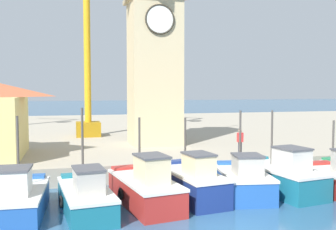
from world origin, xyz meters
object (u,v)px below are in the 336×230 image
fishing_boat_left_outer (16,198)px  dock_worker_near_tower (240,142)px  fishing_boat_mid_left (145,188)px  fishing_boat_center (191,182)px  port_crane_near (86,35)px  fishing_boat_left_inner (86,196)px  clock_tower (154,46)px  fishing_boat_right_inner (280,176)px  fishing_boat_mid_right (243,181)px

fishing_boat_left_outer → dock_worker_near_tower: bearing=23.4°
fishing_boat_mid_left → fishing_boat_center: (2.21, 0.42, 0.02)m
port_crane_near → dock_worker_near_tower: bearing=-55.8°
fishing_boat_left_inner → fishing_boat_center: bearing=9.6°
fishing_boat_left_inner → clock_tower: (5.39, 11.74, 7.45)m
clock_tower → dock_worker_near_tower: size_ratio=9.31×
fishing_boat_mid_left → fishing_boat_right_inner: size_ratio=1.01×
fishing_boat_center → port_crane_near: port_crane_near is taller
fishing_boat_left_outer → clock_tower: clock_tower is taller
fishing_boat_left_inner → fishing_boat_right_inner: 9.36m
dock_worker_near_tower → fishing_boat_right_inner: bearing=-89.4°
fishing_boat_left_outer → fishing_boat_left_inner: fishing_boat_left_inner is taller
fishing_boat_center → dock_worker_near_tower: size_ratio=3.02×
fishing_boat_mid_left → fishing_boat_right_inner: 6.80m
fishing_boat_mid_right → fishing_boat_left_inner: bearing=-174.3°
fishing_boat_mid_right → dock_worker_near_tower: fishing_boat_mid_right is taller
clock_tower → fishing_boat_mid_right: bearing=-80.2°
fishing_boat_mid_left → dock_worker_near_tower: bearing=36.9°
dock_worker_near_tower → fishing_boat_left_outer: bearing=-156.6°
fishing_boat_right_inner → dock_worker_near_tower: size_ratio=3.21×
fishing_boat_right_inner → dock_worker_near_tower: bearing=90.6°
fishing_boat_mid_left → clock_tower: clock_tower is taller
fishing_boat_right_inner → dock_worker_near_tower: fishing_boat_right_inner is taller
fishing_boat_mid_left → clock_tower: size_ratio=0.35×
fishing_boat_left_inner → port_crane_near: port_crane_near is taller
clock_tower → dock_worker_near_tower: clock_tower is taller
fishing_boat_left_inner → fishing_boat_mid_right: 7.32m
fishing_boat_mid_left → fishing_boat_left_outer: bearing=-178.6°
fishing_boat_center → fishing_boat_mid_right: 2.54m
fishing_boat_left_outer → clock_tower: bearing=54.9°
fishing_boat_left_inner → fishing_boat_right_inner: fishing_boat_left_inner is taller
fishing_boat_left_outer → fishing_boat_mid_right: bearing=2.7°
fishing_boat_mid_left → fishing_boat_mid_right: fishing_boat_mid_right is taller
fishing_boat_mid_left → port_crane_near: bearing=95.6°
fishing_boat_mid_right → dock_worker_near_tower: 5.24m
fishing_boat_mid_right → fishing_boat_left_outer: bearing=-177.3°
fishing_boat_left_outer → fishing_boat_center: fishing_boat_left_outer is taller
fishing_boat_right_inner → port_crane_near: port_crane_near is taller
fishing_boat_left_outer → fishing_boat_left_inner: 2.70m
fishing_boat_left_outer → fishing_boat_mid_left: 5.23m
fishing_boat_mid_right → clock_tower: 13.40m
fishing_boat_right_inner → fishing_boat_mid_right: bearing=-176.0°
fishing_boat_left_inner → fishing_boat_center: fishing_boat_left_inner is taller
fishing_boat_left_outer → fishing_boat_mid_right: 9.99m
fishing_boat_left_inner → fishing_boat_mid_left: fishing_boat_left_inner is taller
clock_tower → port_crane_near: (-4.56, 6.13, 1.44)m
fishing_boat_left_outer → fishing_boat_left_inner: size_ratio=0.92×
fishing_boat_right_inner → clock_tower: clock_tower is taller
fishing_boat_mid_left → dock_worker_near_tower: fishing_boat_mid_left is taller
dock_worker_near_tower → fishing_boat_center: bearing=-134.3°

